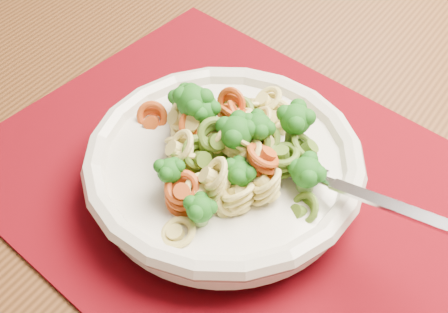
# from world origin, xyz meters

# --- Properties ---
(dining_table) EXTENTS (1.64, 1.39, 0.75)m
(dining_table) POSITION_xyz_m (-0.32, -0.48, 0.65)
(dining_table) COLOR brown
(dining_table) RESTS_ON ground
(placemat) EXTENTS (0.56, 0.53, 0.00)m
(placemat) POSITION_xyz_m (-0.31, -0.64, 0.75)
(placemat) COLOR #5C030C
(placemat) RESTS_ON dining_table
(pasta_bowl) EXTENTS (0.24, 0.24, 0.05)m
(pasta_bowl) POSITION_xyz_m (-0.32, -0.65, 0.78)
(pasta_bowl) COLOR beige
(pasta_bowl) RESTS_ON placemat
(pasta_broccoli_heap) EXTENTS (0.20, 0.20, 0.06)m
(pasta_broccoli_heap) POSITION_xyz_m (-0.32, -0.65, 0.80)
(pasta_broccoli_heap) COLOR #EBDB74
(pasta_broccoli_heap) RESTS_ON pasta_bowl
(fork) EXTENTS (0.16, 0.13, 0.08)m
(fork) POSITION_xyz_m (-0.25, -0.66, 0.79)
(fork) COLOR silver
(fork) RESTS_ON pasta_bowl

